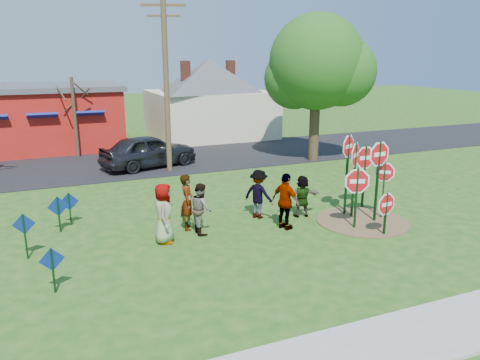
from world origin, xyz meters
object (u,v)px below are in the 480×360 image
object	(u,v)px
person_a	(164,213)
stop_sign_d	(365,162)
person_b	(187,202)
stop_sign_c	(379,163)
suv	(149,151)
utility_pole	(166,81)
leafy_tree	(319,67)
stop_sign_a	(357,186)
stop_sign_b	(348,154)

from	to	relation	value
person_a	stop_sign_d	bearing A→B (deg)	-69.58
person_b	stop_sign_c	bearing A→B (deg)	-87.95
person_a	suv	size ratio (longest dim) A/B	0.38
suv	person_b	bearing A→B (deg)	159.68
stop_sign_c	utility_pole	world-z (taller)	utility_pole
stop_sign_d	leafy_tree	size ratio (longest dim) A/B	0.32
stop_sign_d	utility_pole	xyz separation A→B (m)	(-5.30, 8.56, 2.66)
stop_sign_c	suv	distance (m)	12.50
person_a	utility_pole	world-z (taller)	utility_pole
stop_sign_c	stop_sign_d	distance (m)	1.55
stop_sign_a	leafy_tree	world-z (taller)	leafy_tree
person_b	suv	distance (m)	9.35
suv	stop_sign_a	bearing A→B (deg)	-174.55
leafy_tree	person_a	bearing A→B (deg)	-141.84
stop_sign_b	leafy_tree	distance (m)	9.50
stop_sign_a	person_b	distance (m)	5.63
person_b	leafy_tree	bearing A→B (deg)	-33.70
stop_sign_c	person_a	world-z (taller)	stop_sign_c
leafy_tree	stop_sign_a	bearing A→B (deg)	-114.42
stop_sign_b	person_b	xyz separation A→B (m)	(-5.70, 0.81, -1.31)
stop_sign_a	stop_sign_c	distance (m)	1.25
leafy_tree	stop_sign_d	bearing A→B (deg)	-109.24
person_b	utility_pole	distance (m)	9.00
stop_sign_d	person_b	world-z (taller)	stop_sign_d
stop_sign_c	person_b	distance (m)	6.61
stop_sign_a	stop_sign_b	size ratio (longest dim) A/B	0.72
person_b	suv	bearing A→B (deg)	13.96
utility_pole	stop_sign_c	bearing A→B (deg)	-64.52
suv	stop_sign_b	bearing A→B (deg)	-169.71
stop_sign_c	suv	size ratio (longest dim) A/B	0.60
stop_sign_b	person_b	bearing A→B (deg)	143.06
stop_sign_d	stop_sign_a	bearing A→B (deg)	-131.89
suv	leafy_tree	xyz separation A→B (m)	(8.81, -1.89, 4.15)
suv	utility_pole	size ratio (longest dim) A/B	0.59
suv	leafy_tree	bearing A→B (deg)	-118.05
stop_sign_a	person_a	distance (m)	6.34
stop_sign_d	utility_pole	world-z (taller)	utility_pole
stop_sign_c	suv	xyz separation A→B (m)	(-5.53, 11.14, -1.21)
stop_sign_d	utility_pole	size ratio (longest dim) A/B	0.30
stop_sign_a	stop_sign_b	distance (m)	1.59
person_b	stop_sign_a	bearing A→B (deg)	-93.79
stop_sign_d	person_b	distance (m)	6.85
stop_sign_d	person_a	bearing A→B (deg)	-175.62
stop_sign_b	stop_sign_c	size ratio (longest dim) A/B	1.04
stop_sign_c	utility_pole	size ratio (longest dim) A/B	0.35
person_a	person_b	size ratio (longest dim) A/B	1.00
person_b	leafy_tree	size ratio (longest dim) A/B	0.24
person_b	stop_sign_b	bearing A→B (deg)	-79.75
stop_sign_a	person_a	xyz separation A→B (m)	(-6.19, 1.27, -0.54)
stop_sign_c	utility_pole	distance (m)	11.31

